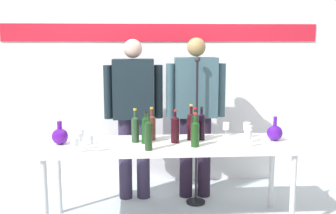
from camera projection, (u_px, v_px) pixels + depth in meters
The scene contains 24 objects.
back_wall at pixel (162, 56), 4.77m from camera, with size 5.17×0.11×3.00m.
display_table at pixel (169, 150), 3.71m from camera, with size 2.25×0.68×0.76m.
decanter_blue_left at pixel (60, 136), 3.65m from camera, with size 0.15×0.15×0.21m.
decanter_blue_right at pixel (275, 133), 3.79m from camera, with size 0.15×0.15×0.23m.
presenter_left at pixel (134, 109), 4.27m from camera, with size 0.61×0.22×1.70m.
presenter_right at pixel (196, 107), 4.31m from camera, with size 0.63×0.22×1.72m.
wine_bottle_0 at pixel (175, 128), 3.70m from camera, with size 0.08×0.08×0.31m.
wine_bottle_1 at pixel (195, 127), 3.71m from camera, with size 0.07×0.07×0.32m.
wine_bottle_2 at pixel (191, 125), 3.81m from camera, with size 0.07×0.07×0.34m.
wine_bottle_3 at pixel (152, 126), 3.80m from camera, with size 0.07×0.07×0.31m.
wine_bottle_4 at pixel (145, 129), 3.68m from camera, with size 0.07×0.07×0.30m.
wine_bottle_5 at pixel (149, 134), 3.44m from camera, with size 0.06×0.06×0.31m.
wine_bottle_6 at pixel (195, 133), 3.56m from camera, with size 0.07×0.07×0.30m.
wine_bottle_7 at pixel (201, 125), 3.81m from camera, with size 0.07×0.07×0.32m.
wine_bottle_8 at pixel (135, 128), 3.72m from camera, with size 0.07×0.07×0.31m.
wine_glass_left_0 at pixel (75, 142), 3.35m from camera, with size 0.07×0.07×0.13m.
wine_glass_left_1 at pixel (90, 140), 3.37m from camera, with size 0.06×0.06×0.15m.
wine_glass_left_2 at pixel (78, 138), 3.45m from camera, with size 0.07×0.07×0.15m.
wine_glass_left_3 at pixel (80, 134), 3.58m from camera, with size 0.06×0.06×0.15m.
wine_glass_right_0 at pixel (226, 126), 3.96m from camera, with size 0.06×0.06×0.14m.
wine_glass_right_1 at pixel (247, 127), 3.89m from camera, with size 0.07×0.07×0.15m.
wine_glass_right_2 at pixel (248, 135), 3.54m from camera, with size 0.06×0.06×0.16m.
wine_glass_right_3 at pixel (249, 131), 3.70m from camera, with size 0.06×0.06×0.16m.
microphone_stand at pixel (196, 156), 4.19m from camera, with size 0.20×0.20×1.53m.
Camera 1 is at (-0.26, -3.59, 1.69)m, focal length 43.55 mm.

